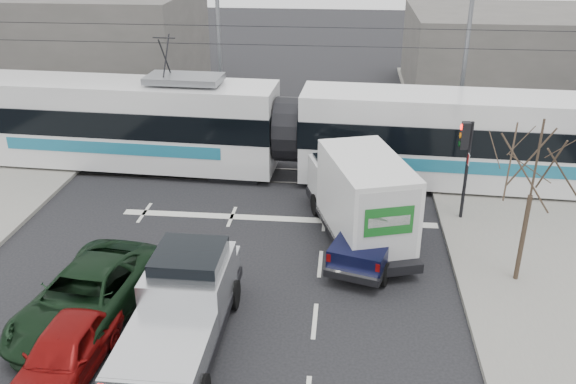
# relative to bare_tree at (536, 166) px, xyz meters

# --- Properties ---
(ground) EXTENTS (120.00, 120.00, 0.00)m
(ground) POSITION_rel_bare_tree_xyz_m (-7.60, -2.50, -3.79)
(ground) COLOR black
(ground) RESTS_ON ground
(rails) EXTENTS (60.00, 1.60, 0.03)m
(rails) POSITION_rel_bare_tree_xyz_m (-7.60, 7.50, -3.78)
(rails) COLOR #33302D
(rails) RESTS_ON ground
(building_left) EXTENTS (14.00, 10.00, 6.00)m
(building_left) POSITION_rel_bare_tree_xyz_m (-21.60, 19.50, -0.79)
(building_left) COLOR #615B57
(building_left) RESTS_ON ground
(building_right) EXTENTS (12.00, 10.00, 5.00)m
(building_right) POSITION_rel_bare_tree_xyz_m (4.40, 21.50, -1.29)
(building_right) COLOR #615B57
(building_right) RESTS_ON ground
(bare_tree) EXTENTS (2.40, 2.40, 5.00)m
(bare_tree) POSITION_rel_bare_tree_xyz_m (0.00, 0.00, 0.00)
(bare_tree) COLOR #47382B
(bare_tree) RESTS_ON ground
(traffic_signal) EXTENTS (0.44, 0.44, 3.60)m
(traffic_signal) POSITION_rel_bare_tree_xyz_m (-1.13, 4.00, -1.05)
(traffic_signal) COLOR black
(traffic_signal) RESTS_ON ground
(street_lamp_near) EXTENTS (2.38, 0.25, 9.00)m
(street_lamp_near) POSITION_rel_bare_tree_xyz_m (-0.29, 11.50, 1.32)
(street_lamp_near) COLOR slate
(street_lamp_near) RESTS_ON ground
(street_lamp_far) EXTENTS (2.38, 0.25, 9.00)m
(street_lamp_far) POSITION_rel_bare_tree_xyz_m (-11.79, 13.50, 1.32)
(street_lamp_far) COLOR slate
(street_lamp_far) RESTS_ON ground
(catenary) EXTENTS (60.00, 0.20, 7.00)m
(catenary) POSITION_rel_bare_tree_xyz_m (-7.60, 7.50, 0.09)
(catenary) COLOR black
(catenary) RESTS_ON ground
(tram) EXTENTS (27.72, 4.18, 5.64)m
(tram) POSITION_rel_bare_tree_xyz_m (-7.66, 7.56, -1.79)
(tram) COLOR silver
(tram) RESTS_ON ground
(silver_pickup) EXTENTS (2.24, 6.09, 2.20)m
(silver_pickup) POSITION_rel_bare_tree_xyz_m (-9.20, -3.59, -2.70)
(silver_pickup) COLOR black
(silver_pickup) RESTS_ON ground
(box_truck) EXTENTS (3.89, 6.60, 3.12)m
(box_truck) POSITION_rel_bare_tree_xyz_m (-4.70, 2.29, -2.25)
(box_truck) COLOR black
(box_truck) RESTS_ON ground
(navy_pickup) EXTENTS (2.89, 4.85, 1.92)m
(navy_pickup) POSITION_rel_bare_tree_xyz_m (-4.23, 1.38, -2.84)
(navy_pickup) COLOR black
(navy_pickup) RESTS_ON ground
(green_car) EXTENTS (3.09, 5.63, 1.49)m
(green_car) POSITION_rel_bare_tree_xyz_m (-12.05, -2.99, -3.04)
(green_car) COLOR black
(green_car) RESTS_ON ground
(red_car) EXTENTS (1.76, 3.99, 1.33)m
(red_car) POSITION_rel_bare_tree_xyz_m (-11.69, -5.18, -3.13)
(red_car) COLOR maroon
(red_car) RESTS_ON ground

